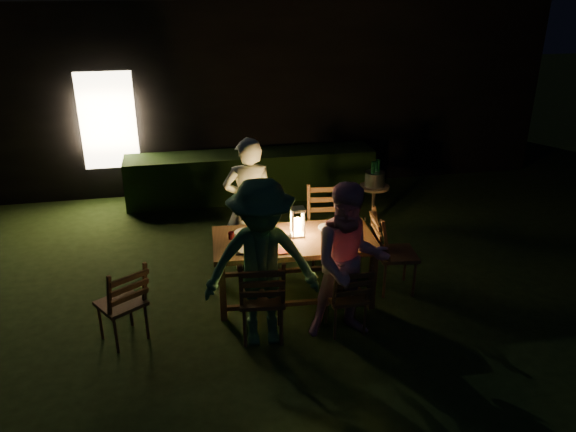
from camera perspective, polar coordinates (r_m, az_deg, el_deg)
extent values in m
plane|color=black|center=(6.61, 5.32, -9.41)|extent=(40.00, 40.00, 0.00)
cube|color=black|center=(11.80, -3.10, 13.68)|extent=(10.00, 4.00, 3.20)
cube|color=#FFE5B2|center=(9.84, -17.82, 9.20)|extent=(0.90, 0.06, 1.60)
cube|color=black|center=(9.67, -3.72, 4.15)|extent=(4.20, 0.70, 0.80)
cube|color=#4D3019|center=(6.47, 0.60, -2.50)|extent=(1.91, 1.03, 0.06)
cube|color=#4D3019|center=(6.27, -6.65, -7.78)|extent=(0.07, 0.07, 0.68)
cube|color=#4D3019|center=(6.93, -6.86, -4.55)|extent=(0.07, 0.07, 0.68)
cube|color=#4D3019|center=(6.50, 8.57, -6.66)|extent=(0.07, 0.07, 0.68)
cube|color=#4D3019|center=(7.15, 6.89, -3.66)|extent=(0.07, 0.07, 0.68)
cube|color=#4D3019|center=(5.90, -2.67, -8.29)|extent=(0.51, 0.49, 0.04)
cube|color=#4D3019|center=(5.58, -2.64, -6.78)|extent=(0.48, 0.21, 0.54)
cube|color=#4D3019|center=(6.06, 5.92, -8.11)|extent=(0.42, 0.40, 0.04)
cube|color=#4D3019|center=(5.79, 6.59, -6.81)|extent=(0.41, 0.15, 0.47)
cube|color=#4D3019|center=(7.23, -3.83, -2.28)|extent=(0.46, 0.44, 0.04)
cube|color=#4D3019|center=(7.29, -4.00, 0.32)|extent=(0.44, 0.17, 0.51)
cube|color=#4D3019|center=(7.34, 3.97, -1.49)|extent=(0.53, 0.51, 0.04)
cube|color=#4D3019|center=(7.41, 3.79, 1.32)|extent=(0.49, 0.21, 0.56)
cube|color=#4D3019|center=(6.87, 10.98, -3.81)|extent=(0.49, 0.51, 0.04)
cube|color=#4D3019|center=(6.69, 9.50, -1.62)|extent=(0.21, 0.48, 0.55)
cube|color=#4D3019|center=(6.12, -16.61, -8.50)|extent=(0.58, 0.58, 0.04)
cube|color=#4D3019|center=(5.83, -16.04, -6.95)|extent=(0.44, 0.35, 0.50)
imported|color=white|center=(7.12, -3.97, 1.13)|extent=(0.67, 0.46, 1.76)
imported|color=#CF8EA5|center=(5.79, 6.26, -4.72)|extent=(0.87, 0.69, 1.71)
imported|color=#376E42|center=(5.63, -2.68, -4.93)|extent=(1.20, 0.74, 1.80)
cube|color=white|center=(6.50, 0.98, -1.93)|extent=(0.15, 0.15, 0.03)
cube|color=white|center=(6.37, 0.99, 0.67)|extent=(0.16, 0.16, 0.03)
cylinder|color=#FF9E3F|center=(6.46, 0.98, -1.01)|extent=(0.09, 0.09, 0.18)
cylinder|color=white|center=(6.60, -4.41, -1.67)|extent=(0.25, 0.25, 0.01)
cylinder|color=white|center=(6.21, -4.12, -3.37)|extent=(0.25, 0.25, 0.01)
cylinder|color=white|center=(6.73, 4.12, -1.17)|extent=(0.25, 0.25, 0.01)
cylinder|color=white|center=(6.34, 4.93, -2.80)|extent=(0.25, 0.25, 0.01)
cylinder|color=#0F471E|center=(6.37, -1.61, -1.26)|extent=(0.07, 0.07, 0.28)
cube|color=red|center=(6.15, -0.33, -3.57)|extent=(0.18, 0.14, 0.01)
cube|color=red|center=(6.29, 5.98, -3.07)|extent=(0.18, 0.14, 0.01)
cube|color=black|center=(6.13, -4.72, -3.77)|extent=(0.14, 0.07, 0.01)
cylinder|color=olive|center=(8.61, 8.76, 2.94)|extent=(0.46, 0.46, 0.04)
cylinder|color=olive|center=(8.72, 8.64, 1.08)|extent=(0.05, 0.05, 0.60)
cylinder|color=#A5A8AD|center=(8.57, 8.81, 3.74)|extent=(0.30, 0.30, 0.22)
cylinder|color=#0F471E|center=(8.50, 8.60, 3.95)|extent=(0.07, 0.07, 0.32)
cylinder|color=#0F471E|center=(8.61, 9.06, 4.16)|extent=(0.07, 0.07, 0.32)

